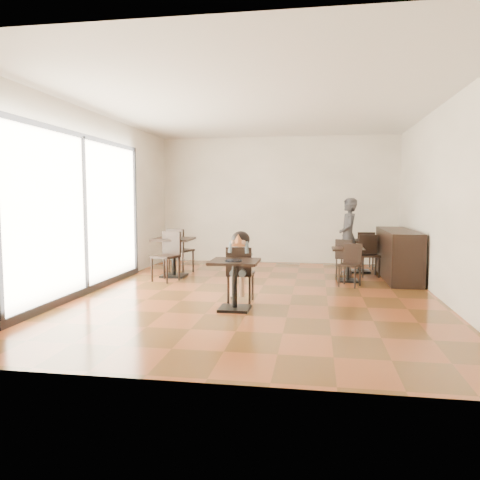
% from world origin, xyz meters
% --- Properties ---
extents(floor, '(6.00, 8.00, 0.01)m').
position_xyz_m(floor, '(0.00, 0.00, 0.00)').
color(floor, brown).
rests_on(floor, ground).
extents(ceiling, '(6.00, 8.00, 0.01)m').
position_xyz_m(ceiling, '(0.00, 0.00, 3.20)').
color(ceiling, silver).
rests_on(ceiling, floor).
extents(wall_back, '(6.00, 0.01, 3.20)m').
position_xyz_m(wall_back, '(0.00, 4.00, 1.60)').
color(wall_back, white).
rests_on(wall_back, floor).
extents(wall_front, '(6.00, 0.01, 3.20)m').
position_xyz_m(wall_front, '(0.00, -4.00, 1.60)').
color(wall_front, white).
rests_on(wall_front, floor).
extents(wall_left, '(0.01, 8.00, 3.20)m').
position_xyz_m(wall_left, '(-3.00, 0.00, 1.60)').
color(wall_left, white).
rests_on(wall_left, floor).
extents(wall_right, '(0.01, 8.00, 3.20)m').
position_xyz_m(wall_right, '(3.00, 0.00, 1.60)').
color(wall_right, white).
rests_on(wall_right, floor).
extents(storefront_window, '(0.04, 4.50, 2.60)m').
position_xyz_m(storefront_window, '(-2.97, -0.50, 1.40)').
color(storefront_window, white).
rests_on(storefront_window, floor).
extents(child_table, '(0.70, 0.70, 0.74)m').
position_xyz_m(child_table, '(-0.21, -1.24, 0.37)').
color(child_table, black).
rests_on(child_table, floor).
extents(child_chair, '(0.40, 0.40, 0.90)m').
position_xyz_m(child_chair, '(-0.21, -0.69, 0.45)').
color(child_chair, black).
rests_on(child_chair, floor).
extents(child, '(0.40, 0.56, 1.13)m').
position_xyz_m(child, '(-0.21, -0.69, 0.56)').
color(child, slate).
rests_on(child, child_chair).
extents(plate, '(0.25, 0.25, 0.02)m').
position_xyz_m(plate, '(-0.21, -1.34, 0.75)').
color(plate, black).
rests_on(plate, child_table).
extents(pizza_slice, '(0.26, 0.20, 0.06)m').
position_xyz_m(pizza_slice, '(-0.21, -0.88, 0.98)').
color(pizza_slice, tan).
rests_on(pizza_slice, child).
extents(adult_patron, '(0.46, 0.64, 1.66)m').
position_xyz_m(adult_patron, '(1.67, 2.39, 0.83)').
color(adult_patron, '#36363A').
rests_on(adult_patron, floor).
extents(cafe_table_mid, '(0.82, 0.82, 0.66)m').
position_xyz_m(cafe_table_mid, '(1.61, 1.47, 0.33)').
color(cafe_table_mid, black).
rests_on(cafe_table_mid, floor).
extents(cafe_table_left, '(1.00, 1.00, 0.82)m').
position_xyz_m(cafe_table_left, '(-1.98, 1.44, 0.41)').
color(cafe_table_left, black).
rests_on(cafe_table_left, floor).
extents(cafe_table_back, '(0.75, 0.75, 0.72)m').
position_xyz_m(cafe_table_back, '(1.96, 2.69, 0.36)').
color(cafe_table_back, black).
rests_on(cafe_table_back, floor).
extents(chair_mid_a, '(0.47, 0.47, 0.80)m').
position_xyz_m(chair_mid_a, '(1.61, 2.02, 0.40)').
color(chair_mid_a, black).
rests_on(chair_mid_a, floor).
extents(chair_mid_b, '(0.47, 0.47, 0.80)m').
position_xyz_m(chair_mid_b, '(1.61, 0.92, 0.40)').
color(chair_mid_b, black).
rests_on(chair_mid_b, floor).
extents(chair_left_a, '(0.57, 0.57, 0.99)m').
position_xyz_m(chair_left_a, '(-1.98, 1.99, 0.49)').
color(chair_left_a, black).
rests_on(chair_left_a, floor).
extents(chair_left_b, '(0.57, 0.57, 0.99)m').
position_xyz_m(chair_left_b, '(-1.98, 0.89, 0.49)').
color(chair_left_b, black).
rests_on(chair_left_b, floor).
extents(chair_back_a, '(0.43, 0.43, 0.87)m').
position_xyz_m(chair_back_a, '(2.10, 3.24, 0.44)').
color(chair_back_a, black).
rests_on(chair_back_a, floor).
extents(chair_back_b, '(0.43, 0.43, 0.87)m').
position_xyz_m(chair_back_b, '(2.10, 2.14, 0.44)').
color(chair_back_b, black).
rests_on(chair_back_b, floor).
extents(service_counter, '(0.60, 2.40, 1.00)m').
position_xyz_m(service_counter, '(2.65, 2.00, 0.50)').
color(service_counter, black).
rests_on(service_counter, floor).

